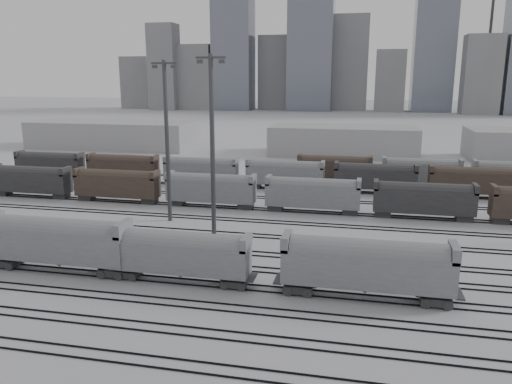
% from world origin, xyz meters
% --- Properties ---
extents(ground, '(900.00, 900.00, 0.00)m').
position_xyz_m(ground, '(0.00, 0.00, 0.00)').
color(ground, silver).
rests_on(ground, ground).
extents(tracks, '(220.00, 71.50, 0.16)m').
position_xyz_m(tracks, '(0.00, 17.50, 0.08)').
color(tracks, black).
rests_on(tracks, ground).
extents(hopper_car_a, '(16.84, 3.35, 6.02)m').
position_xyz_m(hopper_car_a, '(-17.09, 1.00, 3.72)').
color(hopper_car_a, '#252527').
rests_on(hopper_car_a, ground).
extents(hopper_car_b, '(15.02, 2.98, 5.37)m').
position_xyz_m(hopper_car_b, '(-2.75, 1.00, 3.32)').
color(hopper_car_b, '#252527').
rests_on(hopper_car_b, ground).
extents(hopper_car_c, '(16.51, 3.28, 5.91)m').
position_xyz_m(hopper_car_c, '(16.43, 1.00, 3.65)').
color(hopper_car_c, '#252527').
rests_on(hopper_car_c, ground).
extents(light_mast_b, '(3.78, 0.61, 23.65)m').
position_xyz_m(light_mast_b, '(-12.61, 22.73, 12.54)').
color(light_mast_b, '#39393C').
rests_on(light_mast_b, ground).
extents(light_mast_c, '(3.86, 0.62, 24.14)m').
position_xyz_m(light_mast_c, '(-3.79, 16.62, 12.80)').
color(light_mast_c, '#39393C').
rests_on(light_mast_c, ground).
extents(bg_string_near, '(151.00, 3.00, 5.60)m').
position_xyz_m(bg_string_near, '(8.00, 32.00, 2.80)').
color(bg_string_near, gray).
rests_on(bg_string_near, ground).
extents(bg_string_mid, '(151.00, 3.00, 5.60)m').
position_xyz_m(bg_string_mid, '(18.00, 48.00, 2.80)').
color(bg_string_mid, '#252527').
rests_on(bg_string_mid, ground).
extents(bg_string_far, '(66.00, 3.00, 5.60)m').
position_xyz_m(bg_string_far, '(35.50, 56.00, 2.80)').
color(bg_string_far, '#44352B').
rests_on(bg_string_far, ground).
extents(warehouse_left, '(50.00, 18.00, 8.00)m').
position_xyz_m(warehouse_left, '(-60.00, 95.00, 4.00)').
color(warehouse_left, '#9D9D9F').
rests_on(warehouse_left, ground).
extents(warehouse_mid, '(40.00, 18.00, 8.00)m').
position_xyz_m(warehouse_mid, '(10.00, 95.00, 4.00)').
color(warehouse_mid, '#9D9D9F').
rests_on(warehouse_mid, ground).
extents(skyline, '(316.00, 22.40, 95.00)m').
position_xyz_m(skyline, '(10.84, 280.00, 34.73)').
color(skyline, gray).
rests_on(skyline, ground).
extents(crane_left, '(42.00, 1.80, 100.00)m').
position_xyz_m(crane_left, '(-28.74, 305.00, 57.39)').
color(crane_left, '#39393C').
rests_on(crane_left, ground).
extents(crane_right, '(42.00, 1.80, 100.00)m').
position_xyz_m(crane_right, '(91.26, 305.00, 57.39)').
color(crane_right, '#39393C').
rests_on(crane_right, ground).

